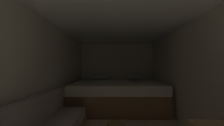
{
  "coord_description": "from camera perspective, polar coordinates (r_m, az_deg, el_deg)",
  "views": [
    {
      "loc": [
        -0.11,
        -0.57,
        1.22
      ],
      "look_at": [
        -0.15,
        2.43,
        1.3
      ],
      "focal_mm": 22.34,
      "sensor_mm": 36.0,
      "label": 1
    }
  ],
  "objects": [
    {
      "name": "bed",
      "position": [
        4.32,
        2.19,
        -12.7
      ],
      "size": [
        2.56,
        1.96,
        0.92
      ],
      "color": "brown",
      "rests_on": "ground"
    },
    {
      "name": "ceiling_slab",
      "position": [
        2.7,
        3.1,
        17.63
      ],
      "size": [
        2.78,
        5.42,
        0.05
      ],
      "primitive_type": "cube",
      "color": "white",
      "rests_on": "wall_left"
    },
    {
      "name": "wall_left",
      "position": [
        2.85,
        -25.61,
        -5.02
      ],
      "size": [
        0.05,
        5.42,
        2.08
      ],
      "primitive_type": "cube",
      "color": "beige",
      "rests_on": "ground"
    },
    {
      "name": "wall_right",
      "position": [
        2.95,
        30.81,
        -4.83
      ],
      "size": [
        0.05,
        5.42,
        2.08
      ],
      "primitive_type": "cube",
      "color": "beige",
      "rests_on": "ground"
    },
    {
      "name": "wall_back",
      "position": [
        5.29,
        1.89,
        -3.5
      ],
      "size": [
        2.78,
        0.05,
        2.08
      ],
      "primitive_type": "cube",
      "color": "beige",
      "rests_on": "ground"
    }
  ]
}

